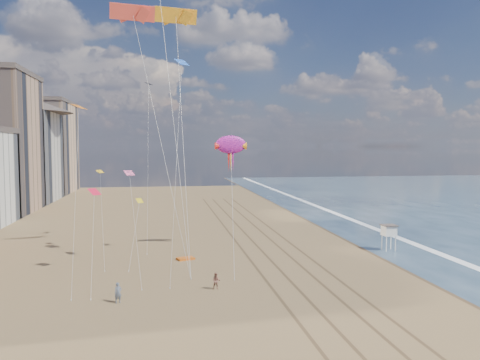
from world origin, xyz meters
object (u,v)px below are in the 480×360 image
lifeguard_stand (389,231)px  grounded_kite (186,259)px  kite_flyer_a (118,293)px  show_kite (231,145)px  kite_flyer_b (216,281)px

lifeguard_stand → grounded_kite: lifeguard_stand is taller
lifeguard_stand → kite_flyer_a: 36.62m
grounded_kite → kite_flyer_a: bearing=-132.6°
show_kite → kite_flyer_b: size_ratio=12.34×
lifeguard_stand → kite_flyer_b: bearing=-151.7°
lifeguard_stand → show_kite: size_ratio=0.17×
lifeguard_stand → kite_flyer_b: size_ratio=2.08×
lifeguard_stand → show_kite: (-20.25, 4.80, 11.21)m
grounded_kite → kite_flyer_b: bearing=-98.0°
lifeguard_stand → kite_flyer_a: (-33.14, -15.49, -1.71)m
show_kite → kite_flyer_b: show_kite is taller
grounded_kite → kite_flyer_b: (2.33, -12.36, 0.70)m
kite_flyer_a → lifeguard_stand: bearing=2.1°
show_kite → kite_flyer_b: bearing=-102.6°
lifeguard_stand → kite_flyer_a: size_ratio=1.89×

